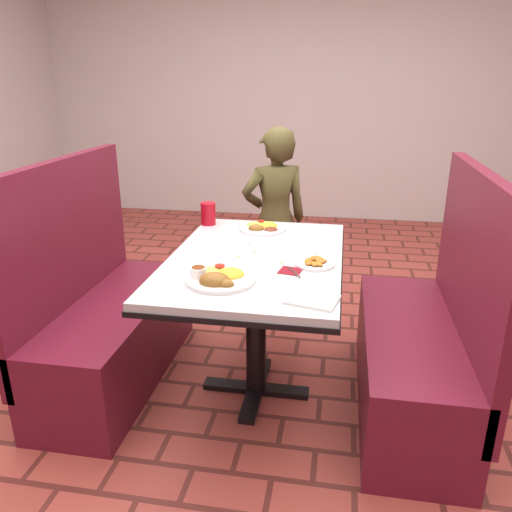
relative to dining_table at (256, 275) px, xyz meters
name	(u,v)px	position (x,y,z in m)	size (l,w,h in m)	color
dining_table	(256,275)	(0.00, 0.00, 0.00)	(0.81, 1.21, 0.75)	silver
booth_bench_left	(107,322)	(-0.80, 0.00, -0.32)	(0.47, 1.20, 1.17)	maroon
booth_bench_right	(422,349)	(0.80, 0.00, -0.32)	(0.47, 1.20, 1.17)	maroon
diner_person	(275,220)	(-0.06, 1.08, -0.03)	(0.46, 0.30, 1.25)	brown
near_dinner_plate	(219,275)	(-0.10, -0.33, 0.13)	(0.29, 0.29, 0.09)	white
far_dinner_plate	(263,226)	(-0.04, 0.42, 0.12)	(0.25, 0.25, 0.06)	white
plantain_plate	(315,263)	(0.28, -0.07, 0.11)	(0.18, 0.18, 0.03)	white
maroon_napkin	(290,271)	(0.18, -0.17, 0.10)	(0.09, 0.09, 0.00)	maroon
spoon_utensil	(294,272)	(0.20, -0.19, 0.10)	(0.01, 0.13, 0.00)	silver
red_tumbler	(208,214)	(-0.36, 0.48, 0.16)	(0.08, 0.08, 0.13)	#AF0B18
paper_napkin	(312,300)	(0.29, -0.46, 0.10)	(0.19, 0.14, 0.01)	white
knife_utensil	(219,280)	(-0.09, -0.34, 0.11)	(0.01, 0.19, 0.00)	silver
fork_utensil	(228,285)	(-0.05, -0.38, 0.11)	(0.01, 0.15, 0.00)	silver
lettuce_shreds	(266,252)	(0.04, 0.06, 0.10)	(0.28, 0.32, 0.00)	#77B046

